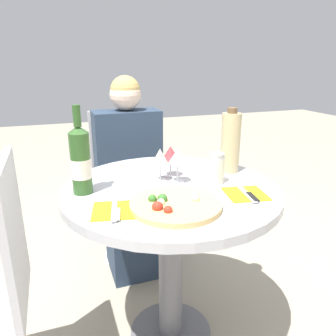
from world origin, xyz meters
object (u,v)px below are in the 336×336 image
at_px(seated_diner, 132,187).
at_px(tall_carafe, 230,142).
at_px(pizza_large, 175,204).
at_px(dining_table, 171,221).
at_px(chair_behind_diner, 127,188).
at_px(wine_bottle, 81,161).

relative_size(seated_diner, tall_carafe, 4.00).
distance_m(seated_diner, pizza_large, 0.89).
xyz_separation_m(dining_table, chair_behind_diner, (-0.02, 0.80, -0.15)).
bearing_deg(seated_diner, tall_carafe, 121.00).
distance_m(wine_bottle, tall_carafe, 0.67).
bearing_deg(wine_bottle, tall_carafe, 3.31).
relative_size(pizza_large, tall_carafe, 1.10).
bearing_deg(wine_bottle, seated_diner, 61.15).
distance_m(chair_behind_diner, tall_carafe, 0.90).
height_order(pizza_large, wine_bottle, wine_bottle).
xyz_separation_m(chair_behind_diner, wine_bottle, (-0.33, -0.75, 0.43)).
relative_size(seated_diner, pizza_large, 3.63).
bearing_deg(wine_bottle, chair_behind_diner, 66.16).
xyz_separation_m(chair_behind_diner, seated_diner, (-0.00, -0.15, 0.06)).
bearing_deg(pizza_large, chair_behind_diner, 87.60).
bearing_deg(pizza_large, dining_table, 73.64).
relative_size(chair_behind_diner, tall_carafe, 3.25).
distance_m(dining_table, wine_bottle, 0.45).
height_order(chair_behind_diner, tall_carafe, tall_carafe).
xyz_separation_m(seated_diner, wine_bottle, (-0.33, -0.60, 0.37)).
bearing_deg(seated_diner, dining_table, 91.38).
xyz_separation_m(seated_diner, tall_carafe, (0.34, -0.56, 0.38)).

